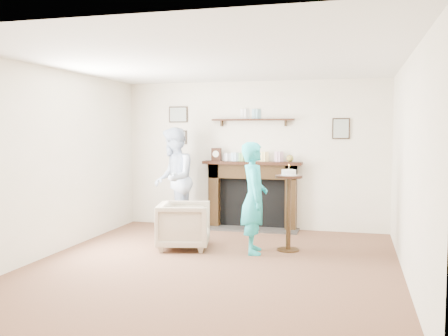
{
  "coord_description": "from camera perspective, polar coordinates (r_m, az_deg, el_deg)",
  "views": [
    {
      "loc": [
        1.68,
        -5.84,
        1.66
      ],
      "look_at": [
        -0.1,
        0.9,
        1.14
      ],
      "focal_mm": 40.0,
      "sensor_mm": 36.0,
      "label": 1
    }
  ],
  "objects": [
    {
      "name": "ground",
      "position": [
        6.3,
        -1.24,
        -11.04
      ],
      "size": [
        5.0,
        5.0,
        0.0
      ],
      "primitive_type": "plane",
      "color": "brown",
      "rests_on": "ground"
    },
    {
      "name": "room_shell",
      "position": [
        6.74,
        0.35,
        3.93
      ],
      "size": [
        4.54,
        5.02,
        2.52
      ],
      "color": "beige",
      "rests_on": "ground"
    },
    {
      "name": "armchair",
      "position": [
        7.19,
        -4.56,
        -9.12
      ],
      "size": [
        0.86,
        0.84,
        0.66
      ],
      "primitive_type": "imported",
      "rotation": [
        0.0,
        0.0,
        1.8
      ],
      "color": "tan",
      "rests_on": "ground"
    },
    {
      "name": "man",
      "position": [
        8.44,
        -5.76,
        -7.12
      ],
      "size": [
        0.87,
        0.99,
        1.72
      ],
      "primitive_type": "imported",
      "rotation": [
        0.0,
        0.0,
        -1.28
      ],
      "color": "silver",
      "rests_on": "ground"
    },
    {
      "name": "woman",
      "position": [
        6.93,
        3.42,
        -9.63
      ],
      "size": [
        0.48,
        0.62,
        1.51
      ],
      "primitive_type": "imported",
      "rotation": [
        0.0,
        0.0,
        1.81
      ],
      "color": "#1FB3AE",
      "rests_on": "ground"
    },
    {
      "name": "pedestal_table",
      "position": [
        6.96,
        7.39,
        -3.39
      ],
      "size": [
        0.38,
        0.38,
        1.2
      ],
      "color": "black",
      "rests_on": "ground"
    }
  ]
}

